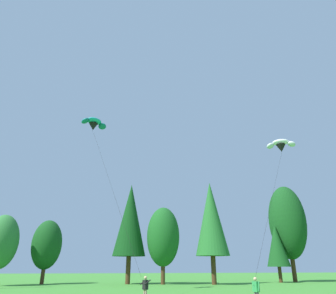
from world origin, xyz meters
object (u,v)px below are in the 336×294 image
parafoil_kite_high_teal (94,124)px  kite_flyer_near (145,287)px  parafoil_kite_mid_white (281,145)px  kite_flyer_mid (256,289)px

parafoil_kite_high_teal → kite_flyer_near: bearing=-60.1°
kite_flyer_near → parafoil_kite_mid_white: 24.88m
kite_flyer_near → parafoil_kite_high_teal: bearing=119.9°
kite_flyer_near → parafoil_kite_high_teal: size_ratio=0.10×
parafoil_kite_high_teal → kite_flyer_mid: bearing=-46.5°
kite_flyer_near → kite_flyer_mid: bearing=-25.9°
kite_flyer_mid → parafoil_kite_mid_white: (10.58, 12.96, 15.17)m
parafoil_kite_high_teal → parafoil_kite_mid_white: size_ratio=1.03×
kite_flyer_near → parafoil_kite_high_teal: (-5.38, 9.38, 16.24)m
parafoil_kite_high_teal → parafoil_kite_mid_white: parafoil_kite_high_teal is taller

